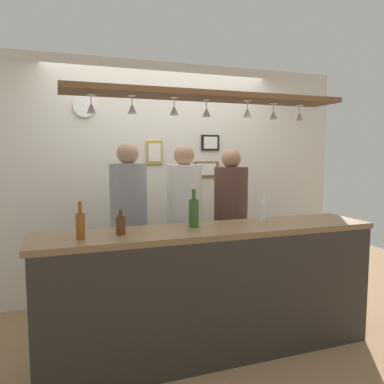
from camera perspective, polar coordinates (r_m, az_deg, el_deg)
name	(u,v)px	position (r m, az deg, el deg)	size (l,w,h in m)	color
ground_plane	(196,333)	(3.62, 0.57, -20.45)	(8.00, 8.00, 0.00)	olive
back_wall	(162,180)	(4.30, -4.51, 1.82)	(4.40, 0.06, 2.60)	silver
bar_counter	(219,275)	(2.92, 4.11, -12.39)	(2.70, 0.55, 1.02)	brown
overhead_glass_rack	(210,96)	(2.99, 2.67, 14.23)	(2.20, 0.36, 0.04)	brown
hanging_wineglass_far_left	(91,107)	(2.83, -14.94, 12.23)	(0.07, 0.07, 0.13)	silver
hanging_wineglass_left	(132,108)	(2.82, -9.01, 12.38)	(0.07, 0.07, 0.13)	silver
hanging_wineglass_center_left	(174,110)	(2.89, -2.72, 12.30)	(0.07, 0.07, 0.13)	silver
hanging_wineglass_center	(206,111)	(3.01, 2.19, 12.04)	(0.07, 0.07, 0.13)	silver
hanging_wineglass_center_right	(247,112)	(3.08, 8.34, 11.85)	(0.07, 0.07, 0.13)	silver
hanging_wineglass_right	(273,114)	(3.29, 12.16, 11.38)	(0.07, 0.07, 0.13)	silver
hanging_wineglass_far_right	(299,116)	(3.46, 15.85, 11.03)	(0.07, 0.07, 0.13)	silver
person_left_grey_shirt	(129,216)	(3.55, -9.52, -3.54)	(0.34, 0.34, 1.70)	#2D334C
person_middle_white_patterned_shirt	(184,214)	(3.68, -1.18, -3.33)	(0.34, 0.34, 1.68)	#2D334C
person_right_brown_shirt	(231,213)	(3.87, 5.85, -3.23)	(0.34, 0.34, 1.65)	#2D334C
bottle_champagne_green	(194,212)	(2.98, 0.26, -3.05)	(0.08, 0.08, 0.30)	#2D5623
bottle_soda_clear	(263,210)	(3.29, 10.71, -2.76)	(0.06, 0.06, 0.23)	silver
bottle_beer_amber_tall	(80,225)	(2.67, -16.47, -4.75)	(0.06, 0.06, 0.26)	brown
bottle_beer_brown_stubby	(121,225)	(2.76, -10.68, -4.88)	(0.07, 0.07, 0.18)	#512D14
picture_frame_upper_small	(210,143)	(4.43, 2.77, 7.43)	(0.22, 0.02, 0.18)	black
picture_frame_lower_pair	(206,169)	(4.42, 2.19, 3.44)	(0.30, 0.02, 0.18)	brown
picture_frame_crest	(154,152)	(4.22, -5.69, 5.95)	(0.18, 0.02, 0.26)	#B29338
wall_clock	(84,107)	(4.13, -15.95, 12.28)	(0.22, 0.22, 0.03)	white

